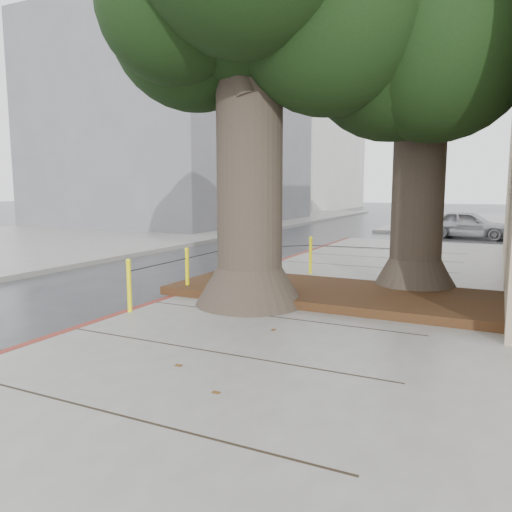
# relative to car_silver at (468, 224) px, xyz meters

# --- Properties ---
(ground) EXTENTS (140.00, 140.00, 0.00)m
(ground) POSITION_rel_car_silver_xyz_m (-2.55, -19.13, -0.64)
(ground) COLOR #28282B
(ground) RESTS_ON ground
(sidewalk_opposite) EXTENTS (14.00, 60.00, 0.15)m
(sidewalk_opposite) POSITION_rel_car_silver_xyz_m (-16.55, -9.13, -0.56)
(sidewalk_opposite) COLOR slate
(sidewalk_opposite) RESTS_ON ground
(curb_red) EXTENTS (0.14, 26.00, 0.16)m
(curb_red) POSITION_rel_car_silver_xyz_m (-4.55, -16.63, -0.56)
(curb_red) COLOR maroon
(curb_red) RESTS_ON ground
(planter_bed) EXTENTS (6.40, 2.60, 0.16)m
(planter_bed) POSITION_rel_car_silver_xyz_m (-1.65, -15.23, -0.41)
(planter_bed) COLOR black
(planter_bed) RESTS_ON sidewalk_main
(building_far_grey) EXTENTS (12.00, 16.00, 12.00)m
(building_far_grey) POSITION_rel_car_silver_xyz_m (-17.55, 2.87, 5.36)
(building_far_grey) COLOR slate
(building_far_grey) RESTS_ON ground
(building_far_white) EXTENTS (12.00, 18.00, 15.00)m
(building_far_white) POSITION_rel_car_silver_xyz_m (-19.55, 25.87, 6.86)
(building_far_white) COLOR silver
(building_far_white) RESTS_ON ground
(tree_near) EXTENTS (4.50, 3.80, 7.68)m
(tree_near) POSITION_rel_car_silver_xyz_m (-2.52, -16.31, 4.75)
(tree_near) COLOR #4C3F33
(tree_near) RESTS_ON sidewalk_main
(tree_far) EXTENTS (4.50, 3.80, 7.17)m
(tree_far) POSITION_rel_car_silver_xyz_m (0.09, -13.81, 4.38)
(tree_far) COLOR #4C3F33
(tree_far) RESTS_ON sidewalk_main
(bollard_ring) EXTENTS (3.79, 5.39, 0.95)m
(bollard_ring) POSITION_rel_car_silver_xyz_m (-3.41, -14.76, 0.03)
(bollard_ring) COLOR #FFF20E
(bollard_ring) RESTS_ON sidewalk_main
(car_silver) EXTENTS (3.89, 1.93, 1.28)m
(car_silver) POSITION_rel_car_silver_xyz_m (0.00, 0.00, 0.00)
(car_silver) COLOR #ADAEB3
(car_silver) RESTS_ON ground
(car_dark) EXTENTS (1.91, 4.13, 1.17)m
(car_dark) POSITION_rel_car_silver_xyz_m (-15.35, 0.65, -0.05)
(car_dark) COLOR black
(car_dark) RESTS_ON ground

